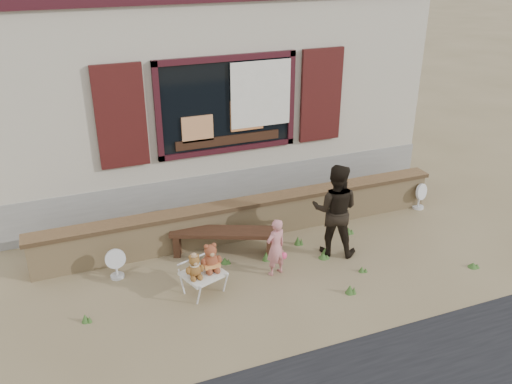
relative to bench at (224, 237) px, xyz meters
name	(u,v)px	position (x,y,z in m)	size (l,w,h in m)	color
ground	(270,265)	(0.57, -0.58, -0.32)	(80.00, 80.00, 0.00)	olive
shopfront	(189,76)	(0.57, 3.91, 1.68)	(8.04, 5.13, 4.00)	#A89E88
brick_wall	(247,218)	(0.57, 0.42, 0.02)	(7.10, 0.36, 0.67)	tan
bench	(224,237)	(0.00, 0.00, 0.00)	(1.70, 1.00, 0.43)	#321C11
folding_chair	(203,274)	(-0.60, -0.90, -0.01)	(0.67, 0.64, 0.34)	silver
teddy_bear_left	(194,265)	(-0.74, -0.94, 0.20)	(0.27, 0.23, 0.36)	brown
teddy_bear_right	(211,256)	(-0.47, -0.85, 0.23)	(0.31, 0.27, 0.43)	brown
child	(276,247)	(0.55, -0.83, 0.15)	(0.34, 0.22, 0.93)	#D68083
adult	(335,210)	(1.67, -0.58, 0.45)	(0.74, 0.58, 1.53)	black
fan_left	(116,263)	(-1.71, -0.05, -0.07)	(0.31, 0.21, 0.49)	silver
fan_right	(419,196)	(3.95, 0.22, -0.06)	(0.33, 0.21, 0.51)	silver
grass_tufts	(313,260)	(1.22, -0.79, -0.26)	(5.88, 1.80, 0.15)	#396026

